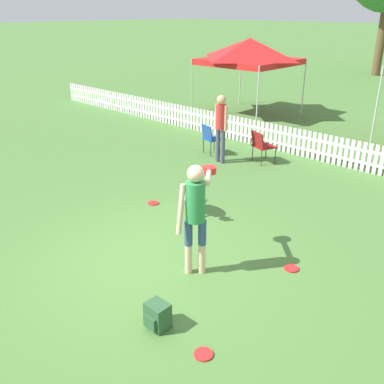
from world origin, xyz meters
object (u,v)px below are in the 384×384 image
leaping_dog (190,191)px  canopy_tent_main (250,51)px  frisbee_midfield (291,268)px  folding_chair_center (261,144)px  folding_chair_blue_left (210,137)px  spectator_standing (221,122)px  handler_person (196,206)px  backpack_on_grass (157,316)px  frisbee_near_dog (153,203)px  frisbee_near_handler (203,354)px

leaping_dog → canopy_tent_main: (-4.22, 7.52, 1.80)m
frisbee_midfield → folding_chair_center: folding_chair_center is taller
leaping_dog → folding_chair_blue_left: size_ratio=1.10×
spectator_standing → handler_person: bearing=132.0°
leaping_dog → frisbee_midfield: bearing=126.4°
backpack_on_grass → spectator_standing: 6.41m
frisbee_near_dog → folding_chair_center: (0.13, 3.60, 0.48)m
frisbee_near_handler → spectator_standing: size_ratio=0.13×
handler_person → leaping_dog: size_ratio=1.89×
frisbee_near_dog → folding_chair_blue_left: (-1.27, 3.22, 0.48)m
canopy_tent_main → folding_chair_blue_left: bearing=-65.0°
leaping_dog → spectator_standing: bearing=-106.5°
frisbee_near_handler → folding_chair_center: folding_chair_center is taller
handler_person → spectator_standing: 5.03m
backpack_on_grass → handler_person: bearing=112.0°
leaping_dog → frisbee_midfield: leaping_dog is taller
frisbee_midfield → backpack_on_grass: 2.34m
frisbee_midfield → folding_chair_center: (-3.19, 3.75, 0.48)m
handler_person → backpack_on_grass: size_ratio=4.97×
frisbee_midfield → folding_chair_blue_left: 5.71m
handler_person → folding_chair_center: handler_person is taller
folding_chair_blue_left → folding_chair_center: same height
frisbee_midfield → folding_chair_blue_left: folding_chair_blue_left is taller
leaping_dog → folding_chair_blue_left: 3.69m
frisbee_near_dog → spectator_standing: bearing=102.7°
backpack_on_grass → folding_chair_blue_left: size_ratio=0.42×
frisbee_near_dog → folding_chair_center: 3.63m
folding_chair_blue_left → canopy_tent_main: size_ratio=0.28×
handler_person → spectator_standing: (-2.93, 4.09, -0.03)m
frisbee_midfield → canopy_tent_main: canopy_tent_main is taller
leaping_dog → canopy_tent_main: 8.81m
frisbee_near_handler → frisbee_midfield: size_ratio=1.00×
leaping_dog → frisbee_near_dog: 0.99m
backpack_on_grass → frisbee_near_handler: bearing=3.0°
leaping_dog → backpack_on_grass: leaping_dog is taller
backpack_on_grass → folding_chair_center: bearing=113.7°
backpack_on_grass → folding_chair_center: folding_chair_center is taller
frisbee_near_handler → folding_chair_blue_left: size_ratio=0.27×
frisbee_near_handler → frisbee_near_dog: bearing=145.8°
spectator_standing → folding_chair_blue_left: bearing=-20.1°
handler_person → leaping_dog: (-1.42, 1.37, -0.61)m
frisbee_near_dog → folding_chair_blue_left: 3.49m
frisbee_near_handler → folding_chair_center: size_ratio=0.27×
handler_person → frisbee_near_dog: handler_person is taller
handler_person → folding_chair_blue_left: (-3.54, 4.39, -0.59)m
backpack_on_grass → canopy_tent_main: size_ratio=0.12×
handler_person → spectator_standing: spectator_standing is taller
folding_chair_blue_left → spectator_standing: size_ratio=0.48×
backpack_on_grass → canopy_tent_main: 12.04m
frisbee_midfield → spectator_standing: bearing=142.4°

